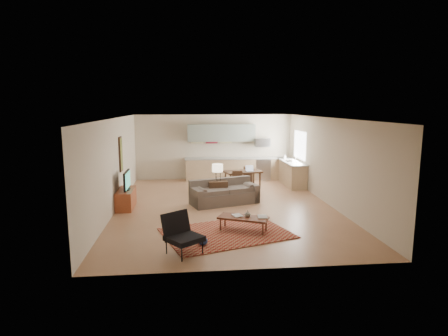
{
  "coord_description": "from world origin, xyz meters",
  "views": [
    {
      "loc": [
        -1.15,
        -11.08,
        3.06
      ],
      "look_at": [
        0.0,
        0.3,
        1.15
      ],
      "focal_mm": 30.0,
      "sensor_mm": 36.0,
      "label": 1
    }
  ],
  "objects": [
    {
      "name": "tv_credenza",
      "position": [
        -3.0,
        0.16,
        0.28
      ],
      "size": [
        0.47,
        1.22,
        0.56
      ],
      "primitive_type": null,
      "color": "brown",
      "rests_on": "floor"
    },
    {
      "name": "wall_art_left",
      "position": [
        -3.21,
        0.9,
        1.55
      ],
      "size": [
        0.06,
        0.42,
        1.1
      ],
      "primitive_type": null,
      "color": "olive",
      "rests_on": "room"
    },
    {
      "name": "triptych",
      "position": [
        -0.1,
        4.47,
        1.75
      ],
      "size": [
        1.7,
        0.04,
        0.5
      ],
      "primitive_type": null,
      "color": "#F7EFBA",
      "rests_on": "room"
    },
    {
      "name": "kitchen_counter_back",
      "position": [
        0.9,
        4.18,
        0.46
      ],
      "size": [
        4.26,
        0.64,
        0.92
      ],
      "primitive_type": null,
      "color": "tan",
      "rests_on": "ground"
    },
    {
      "name": "book_a",
      "position": [
        -0.03,
        -2.27,
        0.38
      ],
      "size": [
        0.36,
        0.4,
        0.03
      ],
      "primitive_type": "imported",
      "rotation": [
        0.0,
        0.0,
        0.26
      ],
      "color": "maroon",
      "rests_on": "coffee_table"
    },
    {
      "name": "kitchen_range",
      "position": [
        2.0,
        4.18,
        0.45
      ],
      "size": [
        0.62,
        0.62,
        0.9
      ],
      "primitive_type": "cube",
      "color": "#A5A8AD",
      "rests_on": "ground"
    },
    {
      "name": "kitchen_microwave",
      "position": [
        2.0,
        4.2,
        1.55
      ],
      "size": [
        0.62,
        0.4,
        0.35
      ],
      "primitive_type": "cube",
      "color": "#A5A8AD",
      "rests_on": "room"
    },
    {
      "name": "dining_chair_near",
      "position": [
        0.65,
        1.75,
        0.38
      ],
      "size": [
        0.39,
        0.41,
        0.77
      ],
      "primitive_type": null,
      "rotation": [
        0.0,
        0.0,
        0.07
      ],
      "color": "#342116",
      "rests_on": "floor"
    },
    {
      "name": "table_lamp",
      "position": [
        -0.19,
        0.5,
        0.98
      ],
      "size": [
        0.41,
        0.41,
        0.56
      ],
      "primitive_type": null,
      "rotation": [
        0.0,
        0.0,
        0.24
      ],
      "color": "beige",
      "rests_on": "console_table"
    },
    {
      "name": "dining_chair_far",
      "position": [
        1.16,
        3.06,
        0.39
      ],
      "size": [
        0.44,
        0.45,
        0.77
      ],
      "primitive_type": null,
      "rotation": [
        0.0,
        0.0,
        3.35
      ],
      "color": "#342116",
      "rests_on": "floor"
    },
    {
      "name": "rug",
      "position": [
        -0.22,
        -2.46,
        0.01
      ],
      "size": [
        3.39,
        2.83,
        0.02
      ],
      "primitive_type": "cube",
      "rotation": [
        0.0,
        0.0,
        0.32
      ],
      "color": "maroon",
      "rests_on": "floor"
    },
    {
      "name": "window_right",
      "position": [
        3.23,
        3.0,
        1.55
      ],
      "size": [
        0.02,
        1.4,
        1.05
      ],
      "primitive_type": "cube",
      "color": "white",
      "rests_on": "room"
    },
    {
      "name": "laptop",
      "position": [
        1.17,
        2.32,
        0.78
      ],
      "size": [
        0.3,
        0.24,
        0.21
      ],
      "primitive_type": null,
      "rotation": [
        0.0,
        0.0,
        0.1
      ],
      "color": "#A5A8AD",
      "rests_on": "dining_table"
    },
    {
      "name": "soap_bottle",
      "position": [
        2.83,
        3.65,
        1.02
      ],
      "size": [
        0.1,
        0.1,
        0.19
      ],
      "primitive_type": "imported",
      "rotation": [
        0.0,
        0.0,
        -0.06
      ],
      "color": "#F7EFBA",
      "rests_on": "kitchen_counter_right"
    },
    {
      "name": "coffee_table",
      "position": [
        0.21,
        -2.33,
        0.18
      ],
      "size": [
        1.31,
        0.96,
        0.37
      ],
      "primitive_type": null,
      "rotation": [
        0.0,
        0.0,
        -0.43
      ],
      "color": "#512616",
      "rests_on": "floor"
    },
    {
      "name": "console_table",
      "position": [
        -0.19,
        0.5,
        0.35
      ],
      "size": [
        0.63,
        0.45,
        0.7
      ],
      "primitive_type": null,
      "rotation": [
        0.0,
        0.0,
        0.08
      ],
      "color": "#342116",
      "rests_on": "floor"
    },
    {
      "name": "book_b",
      "position": [
        0.56,
        -2.38,
        0.38
      ],
      "size": [
        0.29,
        0.35,
        0.02
      ],
      "primitive_type": "imported",
      "rotation": [
        0.0,
        0.0,
        -0.1
      ],
      "color": "navy",
      "rests_on": "coffee_table"
    },
    {
      "name": "sofa",
      "position": [
        0.02,
        0.34,
        0.38
      ],
      "size": [
        2.38,
        1.6,
        0.76
      ],
      "primitive_type": null,
      "rotation": [
        0.0,
        0.0,
        0.32
      ],
      "color": "brown",
      "rests_on": "floor"
    },
    {
      "name": "dining_table",
      "position": [
        0.9,
        2.4,
        0.34
      ],
      "size": [
        1.47,
        1.05,
        0.67
      ],
      "primitive_type": null,
      "rotation": [
        0.0,
        0.0,
        0.23
      ],
      "color": "#342116",
      "rests_on": "floor"
    },
    {
      "name": "tv",
      "position": [
        -2.95,
        0.16,
        0.84
      ],
      "size": [
        0.09,
        0.94,
        0.56
      ],
      "primitive_type": null,
      "color": "black",
      "rests_on": "tv_credenza"
    },
    {
      "name": "armchair",
      "position": [
        -1.22,
        -3.63,
        0.43
      ],
      "size": [
        1.05,
        1.05,
        0.86
      ],
      "primitive_type": null,
      "rotation": [
        0.0,
        0.0,
        0.65
      ],
      "color": "black",
      "rests_on": "floor"
    },
    {
      "name": "vase",
      "position": [
        0.32,
        -2.33,
        0.44
      ],
      "size": [
        0.22,
        0.22,
        0.16
      ],
      "primitive_type": "imported",
      "rotation": [
        0.0,
        0.0,
        0.22
      ],
      "color": "black",
      "rests_on": "coffee_table"
    },
    {
      "name": "room",
      "position": [
        0.0,
        0.0,
        1.35
      ],
      "size": [
        9.0,
        9.0,
        9.0
      ],
      "color": "#9B6B4A",
      "rests_on": "ground"
    },
    {
      "name": "kitchen_counter_right",
      "position": [
        2.93,
        3.0,
        0.46
      ],
      "size": [
        0.64,
        2.26,
        0.92
      ],
      "primitive_type": null,
      "color": "tan",
      "rests_on": "ground"
    },
    {
      "name": "upper_cabinets",
      "position": [
        0.3,
        4.33,
        1.95
      ],
      "size": [
        2.8,
        0.34,
        0.7
      ],
      "primitive_type": "cube",
      "color": "gray",
      "rests_on": "room"
    }
  ]
}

